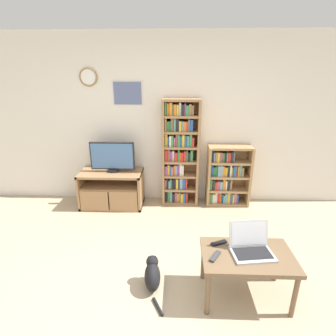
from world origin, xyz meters
The scene contains 11 objects.
ground_plane centered at (0.00, 0.00, 0.00)m, with size 18.00×18.00×0.00m, color tan.
wall_back centered at (-0.01, 2.40, 1.30)m, with size 7.00×0.09×2.60m.
tv_stand centered at (-0.81, 2.08, 0.29)m, with size 0.97×0.51×0.57m.
television centered at (-0.78, 2.12, 0.80)m, with size 0.68×0.18×0.47m.
bookshelf_tall centered at (0.25, 2.23, 0.85)m, with size 0.57×0.27×1.67m.
bookshelf_short centered at (1.00, 2.23, 0.47)m, with size 0.67×0.28×0.97m.
coffee_table centered at (0.87, 0.29, 0.41)m, with size 0.82×0.51×0.47m.
laptop centered at (0.90, 0.34, 0.54)m, with size 0.40×0.33×0.26m.
remote_near_laptop centered at (0.63, 0.44, 0.48)m, with size 0.16×0.10×0.02m.
remote_far_from_laptop centered at (0.57, 0.24, 0.48)m, with size 0.12×0.16×0.02m.
cat centered at (-0.01, 0.37, 0.15)m, with size 0.22×0.49×0.32m.
Camera 1 is at (0.22, -1.69, 2.00)m, focal length 28.00 mm.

